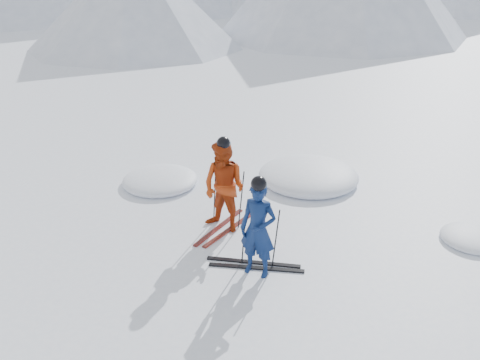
% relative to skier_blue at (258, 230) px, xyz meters
% --- Properties ---
extents(ground, '(160.00, 160.00, 0.00)m').
position_rel_skier_blue_xyz_m(ground, '(1.25, 0.81, -0.87)').
color(ground, white).
rests_on(ground, ground).
extents(skier_blue, '(0.68, 0.48, 1.74)m').
position_rel_skier_blue_xyz_m(skier_blue, '(0.00, 0.00, 0.00)').
color(skier_blue, '#0D2151').
rests_on(skier_blue, ground).
extents(skier_red, '(1.05, 0.91, 1.86)m').
position_rel_skier_blue_xyz_m(skier_red, '(-1.07, 1.25, 0.06)').
color(skier_red, '#A8330D').
rests_on(skier_red, ground).
extents(pole_blue_left, '(0.12, 0.08, 1.16)m').
position_rel_skier_blue_xyz_m(pole_blue_left, '(-0.30, 0.15, -0.29)').
color(pole_blue_left, black).
rests_on(pole_blue_left, ground).
extents(pole_blue_right, '(0.12, 0.07, 1.16)m').
position_rel_skier_blue_xyz_m(pole_blue_right, '(0.25, 0.25, -0.29)').
color(pole_blue_right, black).
rests_on(pole_blue_right, ground).
extents(pole_red_left, '(0.12, 0.10, 1.24)m').
position_rel_skier_blue_xyz_m(pole_red_left, '(-1.37, 1.50, -0.25)').
color(pole_red_left, black).
rests_on(pole_red_left, ground).
extents(pole_red_right, '(0.12, 0.09, 1.24)m').
position_rel_skier_blue_xyz_m(pole_red_right, '(-0.77, 1.40, -0.25)').
color(pole_red_right, black).
rests_on(pole_red_right, ground).
extents(ski_worn_left, '(0.46, 1.68, 0.03)m').
position_rel_skier_blue_xyz_m(ski_worn_left, '(-1.19, 1.25, -0.86)').
color(ski_worn_left, black).
rests_on(ski_worn_left, ground).
extents(ski_worn_right, '(0.57, 1.66, 0.03)m').
position_rel_skier_blue_xyz_m(ski_worn_right, '(-0.95, 1.25, -0.86)').
color(ski_worn_right, black).
rests_on(ski_worn_right, ground).
extents(ski_loose_a, '(1.69, 0.36, 0.03)m').
position_rel_skier_blue_xyz_m(ski_loose_a, '(-0.15, 0.26, -0.86)').
color(ski_loose_a, black).
rests_on(ski_loose_a, ground).
extents(ski_loose_b, '(1.69, 0.42, 0.03)m').
position_rel_skier_blue_xyz_m(ski_loose_b, '(-0.05, 0.11, -0.86)').
color(ski_loose_b, black).
rests_on(ski_loose_b, ground).
extents(snow_lumps, '(8.41, 3.58, 0.53)m').
position_rel_skier_blue_xyz_m(snow_lumps, '(-0.56, 3.62, -0.87)').
color(snow_lumps, white).
rests_on(snow_lumps, ground).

